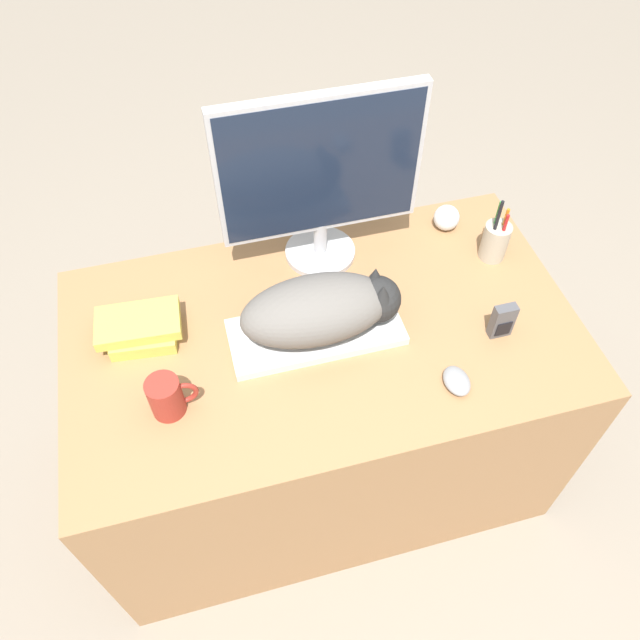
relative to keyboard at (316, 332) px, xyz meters
name	(u,v)px	position (x,y,z in m)	size (l,w,h in m)	color
ground_plane	(354,567)	(0.02, -0.37, -0.74)	(12.00, 12.00, 0.00)	gray
desk	(322,404)	(0.02, 0.01, -0.38)	(1.31, 0.76, 0.73)	#9E7047
keyboard	(316,332)	(0.00, 0.00, 0.00)	(0.44, 0.18, 0.02)	silver
cat	(325,308)	(0.02, 0.00, 0.09)	(0.40, 0.19, 0.15)	#66605B
monitor	(320,174)	(0.09, 0.27, 0.27)	(0.52, 0.20, 0.50)	#B7B7BC
computer_mouse	(457,381)	(0.29, -0.23, 0.00)	(0.06, 0.09, 0.03)	gray
coffee_mug	(167,397)	(-0.38, -0.12, 0.04)	(0.11, 0.08, 0.11)	#9E2D23
pen_cup	(495,240)	(0.55, 0.15, 0.05)	(0.07, 0.07, 0.20)	#B2A893
baseball	(447,218)	(0.47, 0.29, 0.03)	(0.07, 0.07, 0.07)	silver
phone	(502,321)	(0.45, -0.12, 0.04)	(0.06, 0.03, 0.10)	#4C4C51
book_stack	(141,328)	(-0.42, 0.11, 0.02)	(0.21, 0.15, 0.07)	#CCC14C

